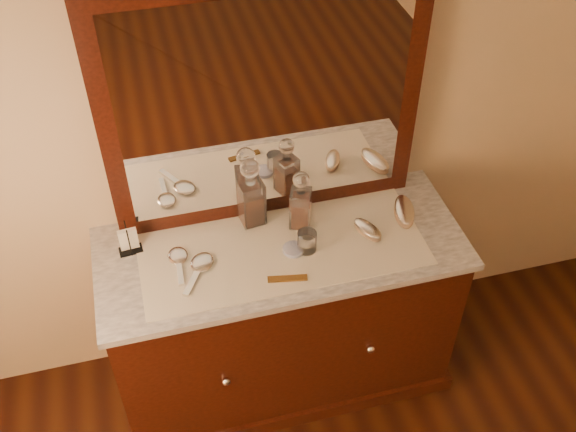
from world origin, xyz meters
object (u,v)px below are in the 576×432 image
at_px(pin_dish, 293,249).
at_px(brush_far, 404,212).
at_px(decanter_left, 251,198).
at_px(decanter_right, 301,205).
at_px(napkin_rack, 129,241).
at_px(brush_near, 368,230).
at_px(mirror_frame, 264,104).
at_px(hand_mirror_inner, 200,266).
at_px(hand_mirror_outer, 178,259).
at_px(comb, 287,278).
at_px(dresser_cabinet, 282,317).

relative_size(pin_dish, brush_far, 0.43).
relative_size(decanter_left, decanter_right, 1.16).
distance_m(napkin_rack, decanter_right, 0.68).
bearing_deg(brush_near, mirror_frame, 142.25).
distance_m(decanter_left, hand_mirror_inner, 0.34).
height_order(hand_mirror_outer, hand_mirror_inner, hand_mirror_inner).
bearing_deg(brush_near, hand_mirror_outer, 176.53).
bearing_deg(napkin_rack, decanter_left, 5.13).
height_order(decanter_left, decanter_right, decanter_left).
distance_m(napkin_rack, hand_mirror_inner, 0.30).
xyz_separation_m(hand_mirror_outer, hand_mirror_inner, (0.08, -0.06, 0.00)).
relative_size(pin_dish, comb, 0.57).
relative_size(mirror_frame, brush_far, 6.22).
xyz_separation_m(dresser_cabinet, hand_mirror_inner, (-0.32, -0.04, 0.45)).
xyz_separation_m(mirror_frame, pin_dish, (0.04, -0.29, -0.49)).
bearing_deg(dresser_cabinet, hand_mirror_outer, 176.76).
height_order(mirror_frame, decanter_right, mirror_frame).
height_order(mirror_frame, brush_near, mirror_frame).
bearing_deg(decanter_left, brush_near, -24.35).
distance_m(brush_near, hand_mirror_outer, 0.75).
distance_m(pin_dish, brush_far, 0.49).
relative_size(dresser_cabinet, pin_dish, 16.74).
xyz_separation_m(pin_dish, hand_mirror_outer, (-0.44, 0.06, 0.00)).
bearing_deg(decanter_right, mirror_frame, 125.06).
bearing_deg(decanter_right, hand_mirror_inner, -162.68).
height_order(napkin_rack, decanter_left, decanter_left).
height_order(decanter_left, hand_mirror_inner, decanter_left).
bearing_deg(hand_mirror_outer, brush_far, 0.72).
distance_m(comb, decanter_left, 0.37).
height_order(dresser_cabinet, comb, comb).
bearing_deg(napkin_rack, pin_dish, -15.26).
xyz_separation_m(pin_dish, brush_near, (0.31, 0.02, 0.01)).
bearing_deg(brush_far, decanter_right, 171.41).
distance_m(dresser_cabinet, decanter_right, 0.56).
relative_size(pin_dish, brush_near, 0.54).
distance_m(dresser_cabinet, decanter_left, 0.59).
bearing_deg(pin_dish, napkin_rack, 164.74).
xyz_separation_m(comb, brush_far, (0.54, 0.21, 0.02)).
bearing_deg(pin_dish, hand_mirror_inner, 179.30).
xyz_separation_m(mirror_frame, napkin_rack, (-0.57, -0.12, -0.45)).
bearing_deg(comb, mirror_frame, 97.50).
xyz_separation_m(pin_dish, napkin_rack, (-0.61, 0.17, 0.04)).
height_order(decanter_right, brush_far, decanter_right).
bearing_deg(decanter_right, pin_dish, -115.67).
distance_m(dresser_cabinet, napkin_rack, 0.76).
distance_m(pin_dish, comb, 0.15).
bearing_deg(napkin_rack, hand_mirror_inner, -33.29).
relative_size(napkin_rack, decanter_right, 0.51).
distance_m(brush_near, hand_mirror_inner, 0.67).
bearing_deg(mirror_frame, dresser_cabinet, -90.00).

